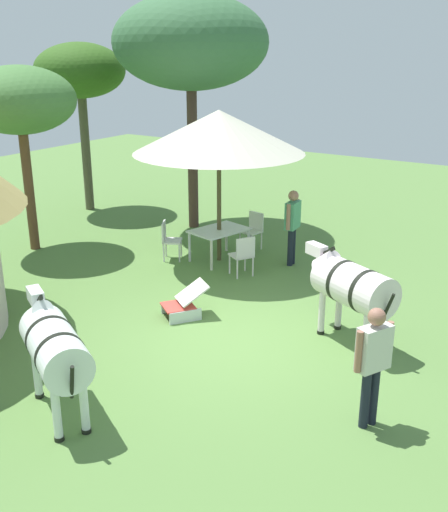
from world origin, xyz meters
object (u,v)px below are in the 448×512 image
at_px(standing_watcher, 373,357).
at_px(striped_lounge_chair, 184,303).
at_px(guest_beside_umbrella, 293,221).
at_px(acacia_tree_behind_hut, 19,101).
at_px(patio_dining_table, 219,233).
at_px(patio_chair_east_end, 169,238).
at_px(acacia_tree_right_background, 80,72).
at_px(patio_chair_near_lawn, 253,228).
at_px(patio_chair_west_end, 243,253).
at_px(zebra_nearest_camera, 54,347).
at_px(acacia_tree_left_background, 191,43).
at_px(shade_umbrella, 219,132).
at_px(zebra_by_umbrella, 352,286).

xyz_separation_m(standing_watcher, striped_lounge_chair, (1.43, 4.04, -0.76)).
bearing_deg(guest_beside_umbrella, acacia_tree_behind_hut, -73.11).
distance_m(patio_dining_table, patio_chair_east_end, 1.18).
bearing_deg(acacia_tree_right_background, patio_chair_east_end, -115.82).
xyz_separation_m(patio_chair_near_lawn, patio_chair_east_end, (-1.74, 1.25, 0.00)).
bearing_deg(guest_beside_umbrella, patio_chair_west_end, -28.94).
distance_m(patio_chair_west_end, patio_chair_near_lawn, 1.91).
distance_m(patio_chair_east_end, zebra_nearest_camera, 6.31).
xyz_separation_m(patio_dining_table, patio_chair_east_end, (-0.59, 1.01, -0.13)).
height_order(striped_lounge_chair, zebra_nearest_camera, zebra_nearest_camera).
relative_size(striped_lounge_chair, acacia_tree_behind_hut, 0.22).
bearing_deg(striped_lounge_chair, acacia_tree_left_background, -20.86).
height_order(patio_dining_table, guest_beside_umbrella, guest_beside_umbrella).
bearing_deg(standing_watcher, guest_beside_umbrella, 62.53).
relative_size(standing_watcher, zebra_nearest_camera, 0.86).
xyz_separation_m(patio_dining_table, patio_chair_west_end, (-0.60, -1.01, -0.13)).
distance_m(patio_chair_near_lawn, standing_watcher, 7.41).
distance_m(guest_beside_umbrella, acacia_tree_right_background, 8.03).
distance_m(shade_umbrella, zebra_by_umbrella, 5.05).
bearing_deg(guest_beside_umbrella, acacia_tree_left_background, -114.85).
bearing_deg(acacia_tree_behind_hut, zebra_nearest_camera, -128.35).
bearing_deg(acacia_tree_behind_hut, acacia_tree_left_background, -30.83).
distance_m(patio_chair_west_end, acacia_tree_behind_hut, 6.18).
bearing_deg(standing_watcher, acacia_tree_right_background, 87.47).
xyz_separation_m(guest_beside_umbrella, standing_watcher, (-4.99, -3.63, -0.03)).
distance_m(patio_chair_west_end, striped_lounge_chair, 2.35).
relative_size(patio_chair_near_lawn, guest_beside_umbrella, 0.52).
distance_m(zebra_nearest_camera, acacia_tree_right_background, 11.35).
relative_size(shade_umbrella, acacia_tree_left_background, 0.63).
bearing_deg(zebra_by_umbrella, acacia_tree_left_background, 81.93).
relative_size(patio_chair_west_end, striped_lounge_chair, 0.93).
relative_size(patio_chair_near_lawn, standing_watcher, 0.54).
distance_m(shade_umbrella, patio_chair_west_end, 2.70).
relative_size(zebra_by_umbrella, acacia_tree_behind_hut, 0.44).
xyz_separation_m(shade_umbrella, acacia_tree_left_background, (1.92, 2.09, 1.82)).
distance_m(patio_dining_table, patio_chair_west_end, 1.18).
bearing_deg(acacia_tree_behind_hut, guest_beside_umbrella, -67.88).
xyz_separation_m(zebra_nearest_camera, acacia_tree_right_background, (8.08, 7.38, 3.00)).
relative_size(guest_beside_umbrella, striped_lounge_chair, 1.79).
bearing_deg(patio_chair_east_end, guest_beside_umbrella, 85.18).
height_order(patio_chair_west_end, zebra_by_umbrella, zebra_by_umbrella).
bearing_deg(patio_chair_near_lawn, zebra_by_umbrella, 150.15).
bearing_deg(acacia_tree_behind_hut, patio_dining_table, -67.84).
bearing_deg(zebra_nearest_camera, shade_umbrella, 42.71).
bearing_deg(standing_watcher, acacia_tree_behind_hut, 100.95).
xyz_separation_m(patio_chair_near_lawn, acacia_tree_left_background, (0.77, 2.33, 4.25)).
height_order(zebra_nearest_camera, acacia_tree_behind_hut, acacia_tree_behind_hut).
relative_size(patio_dining_table, patio_chair_east_end, 1.61).
distance_m(shade_umbrella, guest_beside_umbrella, 2.54).
height_order(standing_watcher, striped_lounge_chair, standing_watcher).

